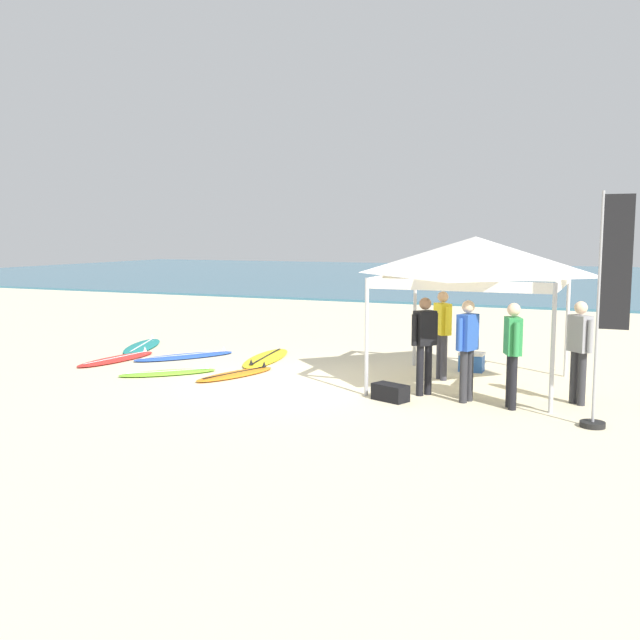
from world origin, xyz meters
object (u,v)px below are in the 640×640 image
(surfboard_blue, at_px, (185,356))
(surfboard_lime, at_px, (168,373))
(person_green, at_px, (513,348))
(person_black, at_px, (425,339))
(cooler_box, at_px, (472,362))
(gear_bag_near_tent, at_px, (390,392))
(person_yellow, at_px, (442,329))
(surfboard_orange, at_px, (236,374))
(canopy_tent, at_px, (475,257))
(surfboard_yellow, at_px, (266,358))
(banner_flag, at_px, (606,320))
(surfboard_red, at_px, (117,359))
(person_blue, at_px, (467,344))
(surfboard_teal, at_px, (142,346))
(person_grey, at_px, (579,345))

(surfboard_blue, distance_m, surfboard_lime, 1.92)
(surfboard_blue, xyz_separation_m, person_green, (7.50, -1.90, 0.95))
(person_black, height_order, cooler_box, person_black)
(person_black, relative_size, cooler_box, 3.42)
(person_green, relative_size, gear_bag_near_tent, 2.85)
(person_yellow, bearing_deg, surfboard_orange, -161.79)
(canopy_tent, distance_m, person_yellow, 1.57)
(surfboard_yellow, xyz_separation_m, banner_flag, (7.07, -3.08, 1.54))
(surfboard_red, distance_m, person_blue, 8.03)
(surfboard_lime, relative_size, banner_flag, 0.52)
(surfboard_blue, bearing_deg, person_yellow, -0.87)
(person_yellow, bearing_deg, person_blue, -63.65)
(surfboard_lime, bearing_deg, cooler_box, 26.25)
(surfboard_blue, bearing_deg, surfboard_teal, 155.73)
(person_black, bearing_deg, surfboard_yellow, 153.94)
(surfboard_red, xyz_separation_m, person_blue, (7.93, -0.83, 0.95))
(surfboard_red, distance_m, person_grey, 9.70)
(surfboard_teal, height_order, person_grey, person_grey)
(surfboard_lime, relative_size, person_black, 1.03)
(surfboard_yellow, relative_size, banner_flag, 0.77)
(surfboard_blue, distance_m, person_blue, 7.03)
(surfboard_yellow, xyz_separation_m, gear_bag_near_tent, (3.75, -2.66, 0.10))
(canopy_tent, xyz_separation_m, person_yellow, (-0.65, 0.31, -1.40))
(person_black, xyz_separation_m, banner_flag, (2.91, -1.05, 0.59))
(person_grey, bearing_deg, person_green, -143.06)
(surfboard_blue, relative_size, person_yellow, 1.33)
(canopy_tent, xyz_separation_m, surfboard_yellow, (-4.78, 0.92, -2.35))
(surfboard_red, bearing_deg, surfboard_blue, 37.05)
(surfboard_lime, bearing_deg, gear_bag_near_tent, -4.71)
(surfboard_blue, bearing_deg, surfboard_lime, -65.89)
(surfboard_blue, height_order, banner_flag, banner_flag)
(surfboard_red, height_order, person_blue, person_blue)
(surfboard_lime, relative_size, surfboard_yellow, 0.67)
(surfboard_lime, relative_size, surfboard_orange, 0.88)
(surfboard_red, relative_size, surfboard_orange, 1.13)
(person_blue, height_order, person_green, same)
(surfboard_blue, height_order, person_blue, person_blue)
(surfboard_teal, xyz_separation_m, person_yellow, (7.73, -0.90, 0.95))
(canopy_tent, height_order, person_grey, canopy_tent)
(surfboard_teal, bearing_deg, person_grey, -10.93)
(surfboard_yellow, xyz_separation_m, cooler_box, (4.50, 0.45, 0.16))
(canopy_tent, distance_m, person_grey, 2.47)
(surfboard_yellow, bearing_deg, gear_bag_near_tent, -35.40)
(person_blue, bearing_deg, surfboard_teal, 163.45)
(surfboard_red, bearing_deg, canopy_tent, 3.67)
(canopy_tent, xyz_separation_m, surfboard_orange, (-4.48, -0.95, -2.35))
(surfboard_teal, relative_size, person_yellow, 1.45)
(surfboard_lime, relative_size, person_green, 1.03)
(canopy_tent, bearing_deg, surfboard_teal, 171.78)
(surfboard_orange, xyz_separation_m, person_black, (3.86, -0.17, 0.95))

